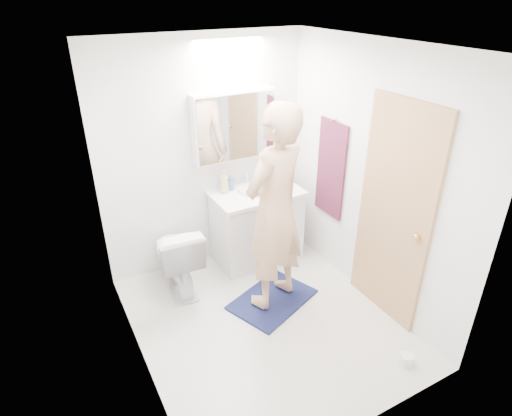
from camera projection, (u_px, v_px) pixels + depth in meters
floor at (264, 321)px, 3.98m from camera, size 2.50×2.50×0.00m
ceiling at (267, 46)px, 2.87m from camera, size 2.50×2.50×0.00m
wall_back at (205, 157)px, 4.40m from camera, size 2.50×0.00×2.50m
wall_front at (374, 293)px, 2.45m from camera, size 2.50×0.00×2.50m
wall_left at (127, 240)px, 2.95m from camera, size 0.00×2.50×2.50m
wall_right at (371, 179)px, 3.89m from camera, size 0.00×2.50×2.50m
vanity_cabinet at (256, 227)px, 4.74m from camera, size 0.90×0.55×0.78m
countertop at (256, 193)px, 4.55m from camera, size 0.95×0.58×0.04m
sink_basin at (255, 189)px, 4.55m from camera, size 0.36×0.36×0.03m
faucet at (247, 177)px, 4.67m from camera, size 0.02×0.02×0.16m
medicine_cabinet at (234, 126)px, 4.33m from camera, size 0.88×0.14×0.70m
mirror_panel at (237, 128)px, 4.27m from camera, size 0.84×0.01×0.66m
toilet at (176, 256)px, 4.24m from camera, size 0.47×0.77×0.75m
bath_rug at (272, 299)px, 4.23m from camera, size 0.95×0.80×0.02m
person at (274, 210)px, 3.77m from camera, size 0.82×0.68×1.92m
door at (394, 215)px, 3.70m from camera, size 0.04×0.80×2.00m
door_knob at (416, 237)px, 3.47m from camera, size 0.06×0.06×0.06m
towel at (331, 169)px, 4.35m from camera, size 0.02×0.42×1.00m
towel_hook at (334, 119)px, 4.11m from camera, size 0.07×0.02×0.02m
soap_bottle_a at (224, 181)px, 4.47m from camera, size 0.10×0.10×0.25m
soap_bottle_b at (230, 183)px, 4.55m from camera, size 0.10×0.10×0.16m
toothbrush_cup at (268, 178)px, 4.74m from camera, size 0.11×0.11×0.10m
toilet_paper_roll at (406, 360)px, 3.50m from camera, size 0.11×0.11×0.10m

